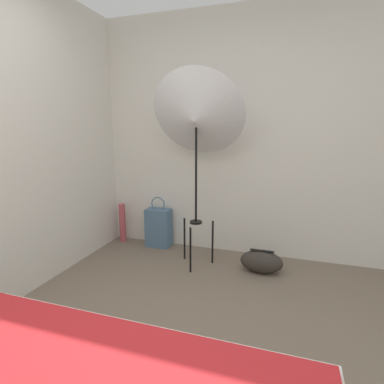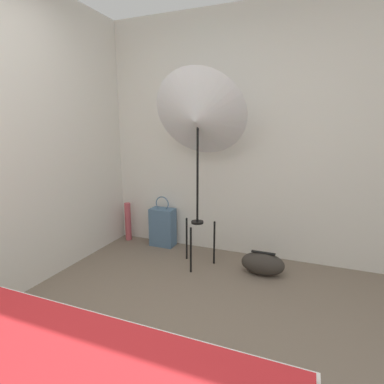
% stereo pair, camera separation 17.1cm
% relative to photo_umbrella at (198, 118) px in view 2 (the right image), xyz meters
% --- Properties ---
extents(wall_back, '(8.00, 0.05, 2.60)m').
position_rel_photo_umbrella_xyz_m(wall_back, '(0.31, 0.49, -0.18)').
color(wall_back, silver).
rests_on(wall_back, ground_plane).
extents(wall_side_left, '(0.05, 8.00, 2.60)m').
position_rel_photo_umbrella_xyz_m(wall_side_left, '(-1.23, -0.73, -0.18)').
color(wall_side_left, silver).
rests_on(wall_side_left, ground_plane).
extents(photo_umbrella, '(0.91, 0.60, 1.92)m').
position_rel_photo_umbrella_xyz_m(photo_umbrella, '(0.00, 0.00, 0.00)').
color(photo_umbrella, black).
rests_on(photo_umbrella, ground_plane).
extents(tote_bag, '(0.29, 0.17, 0.61)m').
position_rel_photo_umbrella_xyz_m(tote_bag, '(-0.57, 0.34, -1.25)').
color(tote_bag, slate).
rests_on(tote_bag, ground_plane).
extents(duffel_bag, '(0.41, 0.22, 0.23)m').
position_rel_photo_umbrella_xyz_m(duffel_bag, '(0.66, 0.03, -1.37)').
color(duffel_bag, '#332D28').
rests_on(duffel_bag, ground_plane).
extents(paper_roll, '(0.08, 0.08, 0.48)m').
position_rel_photo_umbrella_xyz_m(paper_roll, '(-1.06, 0.35, -1.24)').
color(paper_roll, '#BC4C56').
rests_on(paper_roll, ground_plane).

